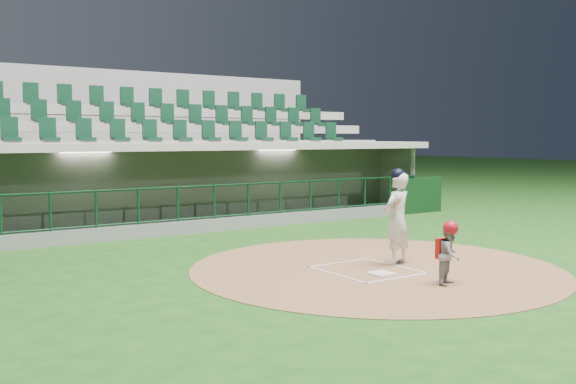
% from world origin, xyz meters
% --- Properties ---
extents(ground, '(120.00, 120.00, 0.00)m').
position_xyz_m(ground, '(0.00, 0.00, 0.00)').
color(ground, '#194513').
rests_on(ground, ground).
extents(dirt_circle, '(7.20, 7.20, 0.01)m').
position_xyz_m(dirt_circle, '(0.30, -0.20, 0.01)').
color(dirt_circle, brown).
rests_on(dirt_circle, ground).
extents(home_plate, '(0.43, 0.43, 0.02)m').
position_xyz_m(home_plate, '(0.00, -0.70, 0.02)').
color(home_plate, silver).
rests_on(home_plate, dirt_circle).
extents(batter_box_chalk, '(1.55, 1.80, 0.01)m').
position_xyz_m(batter_box_chalk, '(0.00, -0.30, 0.02)').
color(batter_box_chalk, silver).
rests_on(batter_box_chalk, ground).
extents(dugout_structure, '(16.40, 3.70, 3.00)m').
position_xyz_m(dugout_structure, '(0.11, 7.84, 0.96)').
color(dugout_structure, slate).
rests_on(dugout_structure, ground).
extents(seating_deck, '(17.00, 6.72, 5.15)m').
position_xyz_m(seating_deck, '(0.00, 10.91, 1.42)').
color(seating_deck, slate).
rests_on(seating_deck, ground).
extents(batter, '(0.91, 0.93, 1.92)m').
position_xyz_m(batter, '(0.87, -0.19, 0.97)').
color(batter, silver).
rests_on(batter, dirt_circle).
extents(catcher, '(0.61, 0.54, 1.10)m').
position_xyz_m(catcher, '(0.39, -1.99, 0.56)').
color(catcher, gray).
rests_on(catcher, dirt_circle).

